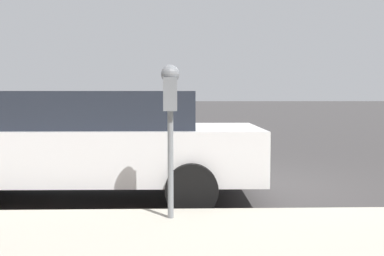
% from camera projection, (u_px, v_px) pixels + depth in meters
% --- Properties ---
extents(ground_plane, '(220.00, 220.00, 0.00)m').
position_uv_depth(ground_plane, '(221.00, 185.00, 7.28)').
color(ground_plane, '#3D3A3A').
extents(parking_meter, '(0.21, 0.19, 1.58)m').
position_uv_depth(parking_meter, '(170.00, 101.00, 4.59)').
color(parking_meter, gray).
rests_on(parking_meter, sidewalk).
extents(car_white, '(2.07, 5.01, 1.50)m').
position_uv_depth(car_white, '(83.00, 142.00, 6.23)').
color(car_white, silver).
rests_on(car_white, ground_plane).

